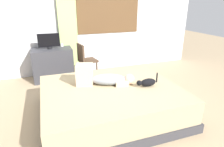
{
  "coord_description": "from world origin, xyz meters",
  "views": [
    {
      "loc": [
        -0.9,
        -2.46,
        1.75
      ],
      "look_at": [
        0.1,
        0.35,
        0.64
      ],
      "focal_mm": 30.88,
      "sensor_mm": 36.0,
      "label": 1
    }
  ],
  "objects_px": {
    "tv_monitor": "(49,41)",
    "person_lying": "(102,78)",
    "desk": "(53,64)",
    "chair_by_desk": "(85,59)",
    "cat": "(147,82)",
    "cup": "(62,45)",
    "bed": "(110,101)"
  },
  "relations": [
    {
      "from": "person_lying",
      "to": "cat",
      "type": "relative_size",
      "value": 2.6
    },
    {
      "from": "cat",
      "to": "chair_by_desk",
      "type": "xyz_separation_m",
      "value": [
        -0.61,
        1.81,
        -0.05
      ]
    },
    {
      "from": "chair_by_desk",
      "to": "person_lying",
      "type": "bearing_deg",
      "value": -91.12
    },
    {
      "from": "cup",
      "to": "person_lying",
      "type": "bearing_deg",
      "value": -77.46
    },
    {
      "from": "bed",
      "to": "chair_by_desk",
      "type": "distance_m",
      "value": 1.67
    },
    {
      "from": "bed",
      "to": "cup",
      "type": "xyz_separation_m",
      "value": [
        -0.51,
        2.09,
        0.54
      ]
    },
    {
      "from": "desk",
      "to": "chair_by_desk",
      "type": "relative_size",
      "value": 1.05
    },
    {
      "from": "desk",
      "to": "chair_by_desk",
      "type": "bearing_deg",
      "value": -21.91
    },
    {
      "from": "person_lying",
      "to": "desk",
      "type": "height_order",
      "value": "person_lying"
    },
    {
      "from": "cat",
      "to": "tv_monitor",
      "type": "bearing_deg",
      "value": 123.04
    },
    {
      "from": "person_lying",
      "to": "desk",
      "type": "distance_m",
      "value": 1.92
    },
    {
      "from": "person_lying",
      "to": "cat",
      "type": "height_order",
      "value": "person_lying"
    },
    {
      "from": "chair_by_desk",
      "to": "bed",
      "type": "bearing_deg",
      "value": -88.26
    },
    {
      "from": "cat",
      "to": "desk",
      "type": "relative_size",
      "value": 0.4
    },
    {
      "from": "desk",
      "to": "bed",
      "type": "bearing_deg",
      "value": -68.48
    },
    {
      "from": "person_lying",
      "to": "cup",
      "type": "xyz_separation_m",
      "value": [
        -0.43,
        1.93,
        0.18
      ]
    },
    {
      "from": "bed",
      "to": "person_lying",
      "type": "xyz_separation_m",
      "value": [
        -0.08,
        0.16,
        0.36
      ]
    },
    {
      "from": "cat",
      "to": "desk",
      "type": "bearing_deg",
      "value": 122.35
    },
    {
      "from": "tv_monitor",
      "to": "person_lying",
      "type": "bearing_deg",
      "value": -67.95
    },
    {
      "from": "bed",
      "to": "cat",
      "type": "xyz_separation_m",
      "value": [
        0.56,
        -0.16,
        0.31
      ]
    },
    {
      "from": "tv_monitor",
      "to": "cat",
      "type": "bearing_deg",
      "value": -56.96
    },
    {
      "from": "cat",
      "to": "desk",
      "type": "height_order",
      "value": "desk"
    },
    {
      "from": "chair_by_desk",
      "to": "tv_monitor",
      "type": "bearing_deg",
      "value": 159.03
    },
    {
      "from": "desk",
      "to": "chair_by_desk",
      "type": "xyz_separation_m",
      "value": [
        0.71,
        -0.29,
        0.14
      ]
    },
    {
      "from": "chair_by_desk",
      "to": "cup",
      "type": "bearing_deg",
      "value": 135.94
    },
    {
      "from": "cat",
      "to": "chair_by_desk",
      "type": "height_order",
      "value": "chair_by_desk"
    },
    {
      "from": "bed",
      "to": "tv_monitor",
      "type": "xyz_separation_m",
      "value": [
        -0.8,
        1.94,
        0.68
      ]
    },
    {
      "from": "person_lying",
      "to": "cup",
      "type": "height_order",
      "value": "person_lying"
    },
    {
      "from": "tv_monitor",
      "to": "cup",
      "type": "xyz_separation_m",
      "value": [
        0.29,
        0.16,
        -0.14
      ]
    },
    {
      "from": "bed",
      "to": "tv_monitor",
      "type": "relative_size",
      "value": 4.48
    },
    {
      "from": "desk",
      "to": "chair_by_desk",
      "type": "height_order",
      "value": "chair_by_desk"
    },
    {
      "from": "bed",
      "to": "cup",
      "type": "bearing_deg",
      "value": 103.68
    }
  ]
}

